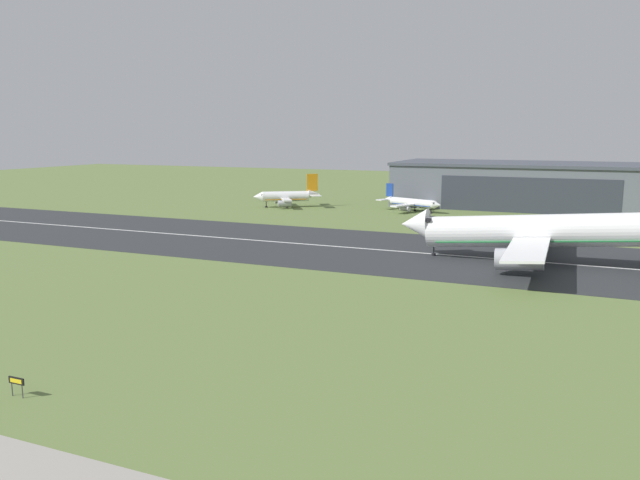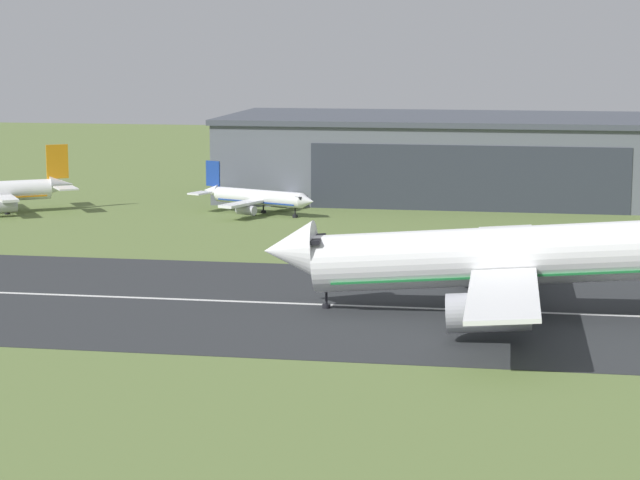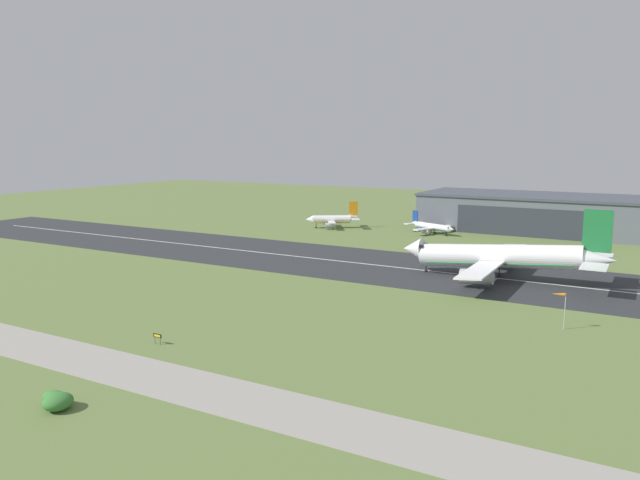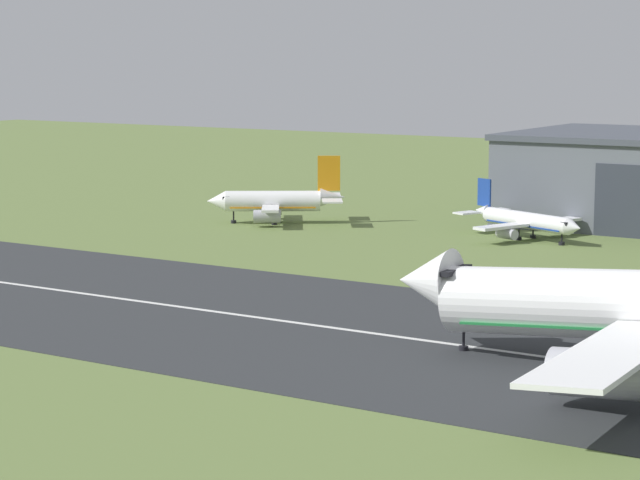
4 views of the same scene
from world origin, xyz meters
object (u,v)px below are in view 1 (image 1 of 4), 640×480
(airplane_landing, at_px, (540,232))
(airplane_parked_centre, at_px, (287,197))
(airplane_parked_east, at_px, (412,203))
(runway_sign, at_px, (16,382))

(airplane_landing, xyz_separation_m, airplane_parked_centre, (-79.84, 59.49, -2.44))
(airplane_parked_east, bearing_deg, airplane_parked_centre, -172.56)
(runway_sign, bearing_deg, airplane_parked_centre, 106.81)
(airplane_landing, xyz_separation_m, runway_sign, (-38.06, -78.82, -4.37))
(airplane_landing, bearing_deg, airplane_parked_east, 122.22)
(airplane_landing, height_order, airplane_parked_centre, airplane_landing)
(airplane_parked_east, height_order, runway_sign, airplane_parked_east)
(airplane_landing, relative_size, airplane_parked_east, 2.48)
(airplane_parked_centre, distance_m, runway_sign, 144.49)
(airplane_parked_east, bearing_deg, airplane_landing, -57.78)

